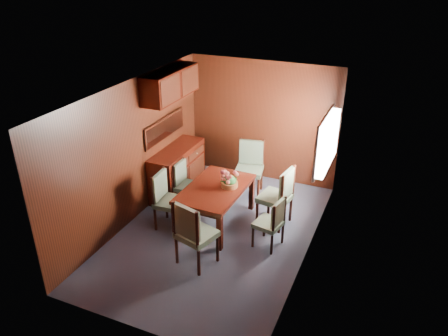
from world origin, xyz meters
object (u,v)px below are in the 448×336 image
at_px(chair_left_near, 166,197).
at_px(flower_centerpiece, 230,179).
at_px(dining_table, 215,192).
at_px(chair_head, 193,231).
at_px(sideboard, 177,171).
at_px(chair_right_near, 272,221).

height_order(chair_left_near, flower_centerpiece, chair_left_near).
xyz_separation_m(dining_table, chair_head, (0.17, -1.17, 0.01)).
relative_size(sideboard, dining_table, 0.95).
bearing_deg(sideboard, chair_left_near, -70.24).
distance_m(sideboard, flower_centerpiece, 1.48).
bearing_deg(dining_table, flower_centerpiece, 30.56).
bearing_deg(chair_left_near, chair_right_near, 90.89).
bearing_deg(sideboard, chair_head, -55.62).
height_order(sideboard, chair_right_near, sideboard).
bearing_deg(chair_right_near, flower_centerpiece, 76.85).
bearing_deg(chair_left_near, sideboard, -163.05).
height_order(dining_table, chair_left_near, chair_left_near).
height_order(dining_table, chair_head, chair_head).
bearing_deg(chair_right_near, chair_head, 145.46).
relative_size(dining_table, chair_left_near, 1.49).
distance_m(chair_right_near, flower_centerpiece, 1.03).
distance_m(chair_right_near, chair_head, 1.28).
relative_size(sideboard, flower_centerpiece, 4.69).
xyz_separation_m(chair_left_near, chair_right_near, (1.80, 0.12, -0.07)).
bearing_deg(dining_table, sideboard, 149.32).
xyz_separation_m(chair_left_near, chair_head, (0.89, -0.77, 0.04)).
distance_m(sideboard, chair_left_near, 1.17).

